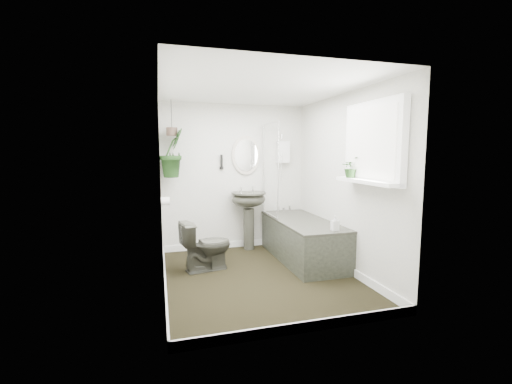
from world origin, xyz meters
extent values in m
cube|color=black|center=(0.00, 0.00, -0.01)|extent=(2.30, 2.80, 0.02)
cube|color=white|center=(0.00, 0.00, 2.31)|extent=(2.30, 2.80, 0.02)
cube|color=beige|center=(0.00, 1.41, 1.15)|extent=(2.30, 0.02, 2.30)
cube|color=beige|center=(0.00, -1.41, 1.15)|extent=(2.30, 0.02, 2.30)
cube|color=beige|center=(-1.16, 0.00, 1.15)|extent=(0.02, 2.80, 2.30)
cube|color=beige|center=(1.16, 0.00, 1.15)|extent=(0.02, 2.80, 2.30)
cube|color=white|center=(0.00, 0.00, 0.05)|extent=(2.30, 2.80, 0.10)
cube|color=white|center=(0.80, 1.34, 1.55)|extent=(0.20, 0.10, 0.35)
ellipsoid|color=beige|center=(0.18, 1.37, 1.50)|extent=(0.46, 0.03, 0.62)
cylinder|color=black|center=(-0.22, 1.36, 1.40)|extent=(0.04, 0.04, 0.22)
cylinder|color=white|center=(-1.10, 0.70, 0.90)|extent=(0.11, 0.11, 0.11)
cube|color=white|center=(1.09, -0.70, 1.65)|extent=(0.08, 1.00, 0.90)
cube|color=white|center=(1.02, -0.70, 1.23)|extent=(0.18, 1.00, 0.04)
cube|color=white|center=(1.04, -0.70, 1.65)|extent=(0.01, 0.86, 0.76)
imported|color=#313229|center=(-0.60, 0.43, 0.33)|extent=(0.71, 0.49, 0.66)
imported|color=black|center=(1.00, -0.40, 1.37)|extent=(0.27, 0.26, 0.24)
imported|color=black|center=(-0.97, 1.20, 1.54)|extent=(0.50, 0.51, 0.72)
imported|color=black|center=(0.91, -0.23, 0.67)|extent=(0.09, 0.09, 0.19)
cylinder|color=#48362C|center=(-0.97, 1.20, 1.84)|extent=(0.16, 0.16, 0.12)
camera|label=1|loc=(-1.17, -3.96, 1.55)|focal=24.00mm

